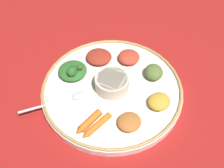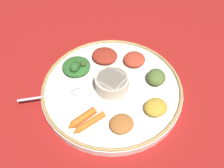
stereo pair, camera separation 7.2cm
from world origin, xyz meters
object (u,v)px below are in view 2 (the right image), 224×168
(center_bowl, at_px, (112,82))
(spoon, at_px, (62,94))
(carrot_outer, at_px, (89,123))
(greens_pile, at_px, (76,66))
(carrot_near_spoon, at_px, (82,119))

(center_bowl, distance_m, spoon, 0.14)
(center_bowl, xyz_separation_m, carrot_outer, (-0.11, -0.07, -0.01))
(greens_pile, distance_m, carrot_outer, 0.19)
(spoon, height_order, greens_pile, greens_pile)
(center_bowl, distance_m, carrot_outer, 0.13)
(center_bowl, bearing_deg, carrot_near_spoon, -157.68)
(carrot_near_spoon, bearing_deg, carrot_outer, -66.59)
(spoon, bearing_deg, carrot_outer, -82.64)
(center_bowl, distance_m, greens_pile, 0.12)
(spoon, height_order, carrot_near_spoon, carrot_near_spoon)
(spoon, distance_m, greens_pile, 0.10)
(greens_pile, xyz_separation_m, carrot_outer, (-0.06, -0.18, -0.01))
(center_bowl, bearing_deg, greens_pile, 114.14)
(carrot_near_spoon, bearing_deg, greens_pile, 66.25)
(center_bowl, relative_size, carrot_outer, 0.99)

